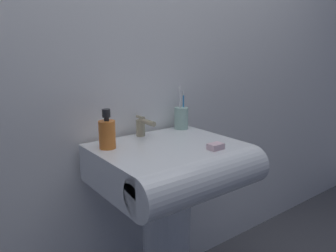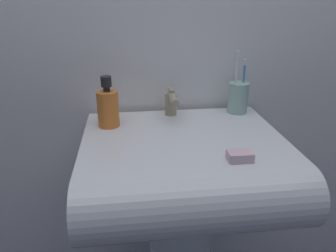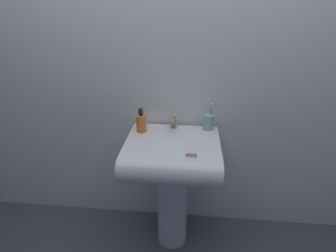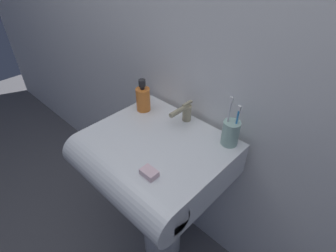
# 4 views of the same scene
# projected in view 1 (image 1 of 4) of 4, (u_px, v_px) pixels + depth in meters

# --- Properties ---
(wall_back) EXTENTS (5.00, 0.05, 2.40)m
(wall_back) POSITION_uv_depth(u_px,v_px,m) (131.00, 52.00, 1.46)
(wall_back) COLOR white
(wall_back) RESTS_ON ground
(sink_pedestal) EXTENTS (0.21, 0.21, 0.68)m
(sink_pedestal) POSITION_uv_depth(u_px,v_px,m) (167.00, 250.00, 1.46)
(sink_pedestal) COLOR white
(sink_pedestal) RESTS_ON ground
(sink_basin) EXTENTS (0.58, 0.52, 0.15)m
(sink_basin) POSITION_uv_depth(u_px,v_px,m) (175.00, 166.00, 1.32)
(sink_basin) COLOR white
(sink_basin) RESTS_ON sink_pedestal
(faucet) EXTENTS (0.04, 0.13, 0.09)m
(faucet) POSITION_uv_depth(u_px,v_px,m) (142.00, 126.00, 1.45)
(faucet) COLOR tan
(faucet) RESTS_ON sink_basin
(toothbrush_cup) EXTENTS (0.07, 0.07, 0.21)m
(toothbrush_cup) POSITION_uv_depth(u_px,v_px,m) (181.00, 118.00, 1.59)
(toothbrush_cup) COLOR #99BFB2
(toothbrush_cup) RESTS_ON sink_basin
(soap_bottle) EXTENTS (0.07, 0.07, 0.16)m
(soap_bottle) POSITION_uv_depth(u_px,v_px,m) (107.00, 133.00, 1.28)
(soap_bottle) COLOR orange
(soap_bottle) RESTS_ON sink_basin
(bar_soap) EXTENTS (0.06, 0.04, 0.02)m
(bar_soap) POSITION_uv_depth(u_px,v_px,m) (216.00, 146.00, 1.28)
(bar_soap) COLOR silver
(bar_soap) RESTS_ON sink_basin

